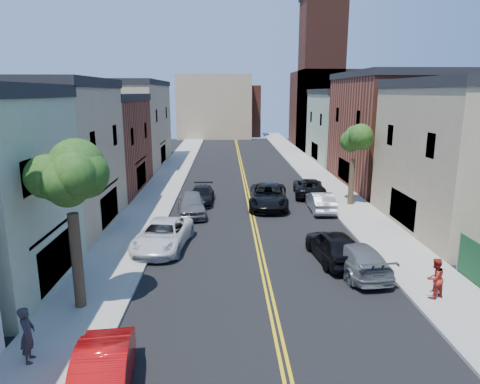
{
  "coord_description": "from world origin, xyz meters",
  "views": [
    {
      "loc": [
        -1.88,
        -2.38,
        8.75
      ],
      "look_at": [
        -0.91,
        26.49,
        2.0
      ],
      "focal_mm": 32.11,
      "sensor_mm": 36.0,
      "label": 1
    }
  ],
  "objects": [
    {
      "name": "backdrop_left",
      "position": [
        -4.0,
        82.0,
        6.0
      ],
      "size": [
        14.0,
        8.0,
        12.0
      ],
      "primitive_type": "cube",
      "color": "#998466",
      "rests_on": "ground"
    },
    {
      "name": "black_car_left",
      "position": [
        -3.86,
        31.24,
        0.67
      ],
      "size": [
        2.02,
        4.66,
        1.34
      ],
      "primitive_type": "imported",
      "rotation": [
        0.0,
        0.0,
        -0.03
      ],
      "color": "black",
      "rests_on": "ground"
    },
    {
      "name": "curb_left",
      "position": [
        -6.15,
        40.0,
        0.07
      ],
      "size": [
        0.3,
        100.0,
        0.15
      ],
      "primitive_type": "cube",
      "color": "gray",
      "rests_on": "ground"
    },
    {
      "name": "bldg_right_brick",
      "position": [
        14.0,
        38.0,
        5.0
      ],
      "size": [
        9.0,
        14.0,
        10.0
      ],
      "primitive_type": "cube",
      "color": "brown",
      "rests_on": "ground"
    },
    {
      "name": "silver_car_right",
      "position": [
        5.2,
        28.5,
        0.74
      ],
      "size": [
        1.66,
        4.52,
        1.48
      ],
      "primitive_type": "imported",
      "rotation": [
        0.0,
        0.0,
        3.12
      ],
      "color": "#9C9EA3",
      "rests_on": "ground"
    },
    {
      "name": "pedestrian_right",
      "position": [
        6.97,
        14.22,
        1.04
      ],
      "size": [
        1.05,
        0.95,
        1.78
      ],
      "primitive_type": "imported",
      "rotation": [
        0.0,
        0.0,
        3.53
      ],
      "color": "#A22218",
      "rests_on": "sidewalk_right"
    },
    {
      "name": "curb_right",
      "position": [
        6.15,
        40.0,
        0.07
      ],
      "size": [
        0.3,
        100.0,
        0.15
      ],
      "primitive_type": "cube",
      "color": "gray",
      "rests_on": "ground"
    },
    {
      "name": "dark_car_right_far",
      "position": [
        5.27,
        33.47,
        0.75
      ],
      "size": [
        3.04,
        5.64,
        1.5
      ],
      "primitive_type": "imported",
      "rotation": [
        0.0,
        0.0,
        3.04
      ],
      "color": "black",
      "rests_on": "ground"
    },
    {
      "name": "backdrop_center",
      "position": [
        0.0,
        86.0,
        5.0
      ],
      "size": [
        10.0,
        8.0,
        10.0
      ],
      "primitive_type": "cube",
      "color": "brown",
      "rests_on": "ground"
    },
    {
      "name": "pedestrian_left",
      "position": [
        -8.34,
        10.29,
        1.1
      ],
      "size": [
        0.58,
        0.77,
        1.91
      ],
      "primitive_type": "imported",
      "rotation": [
        0.0,
        0.0,
        1.77
      ],
      "color": "#24232A",
      "rests_on": "sidewalk_left"
    },
    {
      "name": "sidewalk_left",
      "position": [
        -7.9,
        40.0,
        0.07
      ],
      "size": [
        3.2,
        100.0,
        0.15
      ],
      "primitive_type": "cube",
      "color": "gray",
      "rests_on": "ground"
    },
    {
      "name": "church",
      "position": [
        16.33,
        67.07,
        7.24
      ],
      "size": [
        16.2,
        14.2,
        22.6
      ],
      "color": "#4C2319",
      "rests_on": "ground"
    },
    {
      "name": "bldg_left_brick",
      "position": [
        -14.0,
        36.0,
        4.0
      ],
      "size": [
        9.0,
        12.0,
        8.0
      ],
      "primitive_type": "cube",
      "color": "brown",
      "rests_on": "ground"
    },
    {
      "name": "tree_left_mid",
      "position": [
        -7.88,
        14.01,
        6.58
      ],
      "size": [
        5.2,
        5.2,
        9.29
      ],
      "color": "#3E2B1F",
      "rests_on": "sidewalk_left"
    },
    {
      "name": "bldg_right_tan",
      "position": [
        14.0,
        24.0,
        4.5
      ],
      "size": [
        9.0,
        12.0,
        9.0
      ],
      "primitive_type": "cube",
      "color": "#998466",
      "rests_on": "ground"
    },
    {
      "name": "grey_car_right",
      "position": [
        4.53,
        17.33,
        0.74
      ],
      "size": [
        2.67,
        5.34,
        1.49
      ],
      "primitive_type": "imported",
      "rotation": [
        0.0,
        0.0,
        3.26
      ],
      "color": "#5B5E63",
      "rests_on": "ground"
    },
    {
      "name": "red_sedan",
      "position": [
        -5.5,
        8.46,
        0.74
      ],
      "size": [
        2.1,
        4.67,
        1.49
      ],
      "primitive_type": "imported",
      "rotation": [
        0.0,
        0.0,
        0.12
      ],
      "color": "red",
      "rests_on": "ground"
    },
    {
      "name": "black_suv_lane",
      "position": [
        1.41,
        29.83,
        0.87
      ],
      "size": [
        3.41,
        6.5,
        1.74
      ],
      "primitive_type": "imported",
      "rotation": [
        0.0,
        0.0,
        -0.08
      ],
      "color": "black",
      "rests_on": "ground"
    },
    {
      "name": "sidewalk_right",
      "position": [
        7.9,
        40.0,
        0.07
      ],
      "size": [
        3.2,
        100.0,
        0.15
      ],
      "primitive_type": "cube",
      "color": "gray",
      "rests_on": "ground"
    },
    {
      "name": "tree_right_far",
      "position": [
        7.92,
        30.01,
        5.76
      ],
      "size": [
        4.4,
        4.4,
        8.03
      ],
      "color": "#3E2B1F",
      "rests_on": "sidewalk_right"
    },
    {
      "name": "black_car_right",
      "position": [
        3.8,
        18.8,
        0.84
      ],
      "size": [
        2.5,
        5.12,
        1.68
      ],
      "primitive_type": "imported",
      "rotation": [
        0.0,
        0.0,
        3.25
      ],
      "color": "black",
      "rests_on": "ground"
    },
    {
      "name": "bldg_left_tan_near",
      "position": [
        -14.0,
        25.0,
        4.5
      ],
      "size": [
        9.0,
        10.0,
        9.0
      ],
      "primitive_type": "cube",
      "color": "#998466",
      "rests_on": "ground"
    },
    {
      "name": "white_pickup",
      "position": [
        -5.5,
        21.02,
        0.79
      ],
      "size": [
        3.31,
        5.96,
        1.58
      ],
      "primitive_type": "imported",
      "rotation": [
        0.0,
        0.0,
        -0.13
      ],
      "color": "silver",
      "rests_on": "ground"
    },
    {
      "name": "grey_car_left",
      "position": [
        -4.4,
        27.8,
        0.84
      ],
      "size": [
        2.52,
        5.1,
        1.67
      ],
      "primitive_type": "imported",
      "rotation": [
        0.0,
        0.0,
        0.11
      ],
      "color": "#53555A",
      "rests_on": "ground"
    },
    {
      "name": "bldg_left_tan_far",
      "position": [
        -14.0,
        50.0,
        4.75
      ],
      "size": [
        9.0,
        16.0,
        9.5
      ],
      "primitive_type": "cube",
      "color": "#998466",
      "rests_on": "ground"
    },
    {
      "name": "bldg_right_palegrn",
      "position": [
        14.0,
        52.0,
        4.25
      ],
      "size": [
        9.0,
        12.0,
        8.5
      ],
      "primitive_type": "cube",
      "color": "gray",
      "rests_on": "ground"
    }
  ]
}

